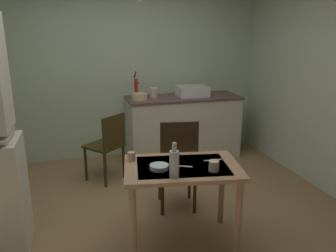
{
  "coord_description": "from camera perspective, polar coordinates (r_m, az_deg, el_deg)",
  "views": [
    {
      "loc": [
        -0.62,
        -3.03,
        1.85
      ],
      "look_at": [
        0.27,
        0.15,
        0.92
      ],
      "focal_mm": 35.86,
      "sensor_mm": 36.0,
      "label": 1
    }
  ],
  "objects": [
    {
      "name": "stoneware_crock",
      "position": [
        4.89,
        -2.44,
        5.69
      ],
      "size": [
        0.11,
        0.11,
        0.14
      ],
      "primitive_type": "cylinder",
      "color": "beige",
      "rests_on": "counter_cabinet"
    },
    {
      "name": "teaspoon_near_bowl",
      "position": [
        2.88,
        2.85,
        -6.87
      ],
      "size": [
        0.13,
        0.08,
        0.0
      ],
      "primitive_type": "cube",
      "rotation": [
        0.0,
        0.0,
        5.83
      ],
      "color": "beige",
      "rests_on": "dining_table"
    },
    {
      "name": "mug_tall",
      "position": [
        3.02,
        -6.24,
        -5.15
      ],
      "size": [
        0.07,
        0.07,
        0.08
      ],
      "primitive_type": "cylinder",
      "color": "tan",
      "rests_on": "dining_table"
    },
    {
      "name": "ground_plane",
      "position": [
        3.61,
        -3.6,
        -15.16
      ],
      "size": [
        5.35,
        5.35,
        0.0
      ],
      "primitive_type": "plane",
      "color": "olive"
    },
    {
      "name": "wall_back",
      "position": [
        5.08,
        -8.62,
        9.15
      ],
      "size": [
        4.45,
        0.1,
        2.57
      ],
      "primitive_type": "cube",
      "color": "#B4CAAE",
      "rests_on": "ground"
    },
    {
      "name": "hand_pump",
      "position": [
        4.82,
        -5.43,
        6.66
      ],
      "size": [
        0.05,
        0.27,
        0.39
      ],
      "color": "#B21E19",
      "rests_on": "counter_cabinet"
    },
    {
      "name": "counter_cabinet",
      "position": [
        5.08,
        2.59,
        -0.11
      ],
      "size": [
        1.67,
        0.64,
        0.93
      ],
      "color": "beige",
      "rests_on": "ground"
    },
    {
      "name": "glass_bottle",
      "position": [
        2.64,
        1.07,
        -6.34
      ],
      "size": [
        0.08,
        0.08,
        0.29
      ],
      "color": "#B7BCC1",
      "rests_on": "dining_table"
    },
    {
      "name": "serving_bowl_wide",
      "position": [
        2.83,
        -1.51,
        -6.97
      ],
      "size": [
        0.16,
        0.16,
        0.04
      ],
      "primitive_type": "cylinder",
      "color": "#ADD1C1",
      "rests_on": "dining_table"
    },
    {
      "name": "sink_basin",
      "position": [
        5.0,
        4.14,
        5.97
      ],
      "size": [
        0.44,
        0.34,
        0.15
      ],
      "color": "white",
      "rests_on": "counter_cabinet"
    },
    {
      "name": "chair_by_counter",
      "position": [
        4.29,
        -10.24,
        -3.15
      ],
      "size": [
        0.56,
        0.56,
        0.88
      ],
      "color": "#38310F",
      "rests_on": "ground"
    },
    {
      "name": "dining_table",
      "position": [
        2.95,
        2.41,
        -8.84
      ],
      "size": [
        1.08,
        0.8,
        0.74
      ],
      "color": "tan",
      "rests_on": "ground"
    },
    {
      "name": "mixing_bowl_counter",
      "position": [
        4.75,
        -4.87,
        5.03
      ],
      "size": [
        0.22,
        0.22,
        0.09
      ],
      "primitive_type": "cylinder",
      "color": "beige",
      "rests_on": "counter_cabinet"
    },
    {
      "name": "chair_far_side",
      "position": [
        3.51,
        1.66,
        -6.51
      ],
      "size": [
        0.46,
        0.46,
        1.01
      ],
      "color": "#372B16",
      "rests_on": "ground"
    },
    {
      "name": "table_knife",
      "position": [
        3.04,
        7.72,
        -5.76
      ],
      "size": [
        0.18,
        0.02,
        0.0
      ],
      "primitive_type": "cube",
      "rotation": [
        0.0,
        0.0,
        6.26
      ],
      "color": "silver",
      "rests_on": "dining_table"
    },
    {
      "name": "mug_dark",
      "position": [
        2.8,
        7.8,
        -6.75
      ],
      "size": [
        0.08,
        0.08,
        0.09
      ],
      "primitive_type": "cylinder",
      "color": "beige",
      "rests_on": "dining_table"
    }
  ]
}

